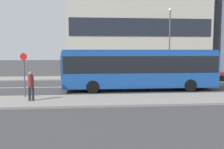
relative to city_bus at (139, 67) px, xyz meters
The scene contains 9 objects.
ground_plane 4.64m from the city_bus, 148.77° to the left, with size 120.00×120.00×0.00m, color #3A3A3D.
sidewalk_near 5.72m from the city_bus, 132.07° to the right, with size 44.00×3.50×0.13m.
sidewalk_far 9.38m from the city_bus, 113.31° to the left, with size 44.00×3.50×0.13m.
lane_centerline 4.64m from the city_bus, 148.77° to the left, with size 41.80×0.16×0.01m.
city_bus is the anchor object (origin of this frame).
parked_car_0 9.93m from the city_bus, 35.39° to the left, with size 4.55×1.89×1.33m.
pedestrian_near_stop 8.50m from the city_bus, 150.91° to the right, with size 0.35×0.34×1.76m.
bus_stop_sign 8.57m from the city_bus, 161.21° to the right, with size 0.44×0.12×2.88m.
street_lamp 9.56m from the city_bus, 57.36° to the left, with size 0.36×0.36×7.57m.
Camera 1 is at (-0.29, -21.46, 3.16)m, focal length 40.00 mm.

